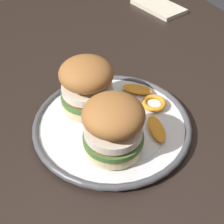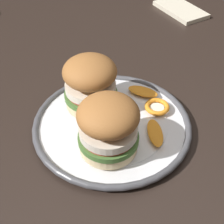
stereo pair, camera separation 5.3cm
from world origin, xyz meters
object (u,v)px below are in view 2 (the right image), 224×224
(dining_table, at_px, (142,163))
(sandwich_half_right, at_px, (90,82))
(dinner_plate, at_px, (112,124))
(sandwich_half_left, at_px, (108,126))

(dining_table, height_order, sandwich_half_right, sandwich_half_right)
(dining_table, distance_m, dinner_plate, 0.12)
(dining_table, xyz_separation_m, dinner_plate, (0.03, 0.05, 0.10))
(dinner_plate, distance_m, sandwich_half_left, 0.09)
(sandwich_half_left, height_order, sandwich_half_right, same)
(dining_table, relative_size, dinner_plate, 4.71)
(sandwich_half_left, xyz_separation_m, sandwich_half_right, (0.12, -0.00, 0.00))
(sandwich_half_right, bearing_deg, dinner_plate, -159.48)
(dining_table, xyz_separation_m, sandwich_half_right, (0.09, 0.08, 0.16))
(dining_table, distance_m, sandwich_half_right, 0.20)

